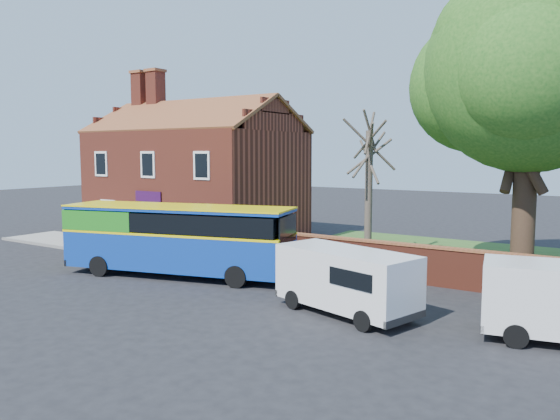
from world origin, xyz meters
The scene contains 10 objects.
ground centered at (0.00, 0.00, 0.00)m, with size 120.00×120.00×0.00m, color black.
pavement centered at (-7.00, 5.75, 0.06)m, with size 18.00×3.50×0.12m, color gray.
kerb centered at (-7.00, 4.00, 0.07)m, with size 18.00×0.15×0.14m, color slate.
grass_strip centered at (13.00, 13.00, 0.02)m, with size 26.00×12.00×0.04m, color #426B28.
shop_building centered at (-7.02, 11.50, 3.41)m, with size 12.30×8.13×10.50m.
boundary_wall centered at (13.00, 7.00, 0.81)m, with size 22.00×0.38×1.60m.
bus centered at (-0.49, 2.64, 1.72)m, with size 10.22×4.97×3.02m.
van_near centered at (8.33, 1.62, 1.19)m, with size 5.18×3.19×2.12m.
large_tree centered at (12.42, 9.79, 8.30)m, with size 10.39×8.22×12.68m.
bare_tree centered at (5.25, 10.19, 3.54)m, with size 2.59×3.09×6.91m.
Camera 1 is at (16.09, -14.13, 5.26)m, focal length 35.00 mm.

